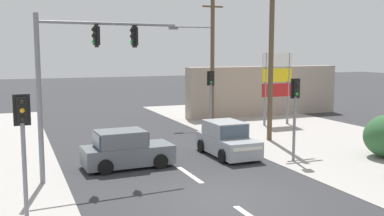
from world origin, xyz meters
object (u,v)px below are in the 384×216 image
(utility_pole_midground_right, at_px, (271,43))
(pedestal_signal_far_median, at_px, (211,91))
(hatchback_kerbside_parked, at_px, (126,150))
(traffic_signal_mast, at_px, (76,67))
(pedestal_signal_left_kerb, at_px, (23,137))
(shopping_plaza_sign, at_px, (277,79))
(hatchback_receding_far, at_px, (227,140))
(utility_pole_background_right, at_px, (210,52))
(pedestal_signal_right_kerb, at_px, (295,106))

(utility_pole_midground_right, distance_m, pedestal_signal_far_median, 4.79)
(hatchback_kerbside_parked, bearing_deg, traffic_signal_mast, -153.28)
(pedestal_signal_left_kerb, bearing_deg, shopping_plaza_sign, 37.34)
(traffic_signal_mast, height_order, hatchback_kerbside_parked, traffic_signal_mast)
(pedestal_signal_left_kerb, height_order, shopping_plaza_sign, shopping_plaza_sign)
(shopping_plaza_sign, relative_size, hatchback_receding_far, 1.26)
(utility_pole_background_right, distance_m, shopping_plaza_sign, 4.62)
(pedestal_signal_right_kerb, distance_m, shopping_plaza_sign, 9.71)
(pedestal_signal_right_kerb, bearing_deg, hatchback_kerbside_parked, 165.80)
(pedestal_signal_far_median, relative_size, hatchback_kerbside_parked, 0.96)
(traffic_signal_mast, distance_m, shopping_plaza_sign, 15.61)
(pedestal_signal_left_kerb, xyz_separation_m, hatchback_receding_far, (8.70, 5.29, -1.71))
(utility_pole_background_right, distance_m, pedestal_signal_right_kerb, 11.22)
(shopping_plaza_sign, height_order, hatchback_kerbside_parked, shopping_plaza_sign)
(pedestal_signal_right_kerb, bearing_deg, shopping_plaza_sign, 61.97)
(traffic_signal_mast, height_order, hatchback_receding_far, traffic_signal_mast)
(hatchback_receding_far, bearing_deg, pedestal_signal_far_median, 72.85)
(pedestal_signal_left_kerb, distance_m, hatchback_kerbside_parked, 6.55)
(hatchback_receding_far, relative_size, hatchback_kerbside_parked, 0.99)
(traffic_signal_mast, xyz_separation_m, pedestal_signal_left_kerb, (-1.94, -3.91, -1.73))
(utility_pole_background_right, height_order, pedestal_signal_right_kerb, utility_pole_background_right)
(shopping_plaza_sign, bearing_deg, hatchback_kerbside_parked, -149.20)
(pedestal_signal_right_kerb, relative_size, pedestal_signal_left_kerb, 1.00)
(utility_pole_midground_right, distance_m, utility_pole_background_right, 6.59)
(utility_pole_background_right, bearing_deg, hatchback_receding_far, -109.47)
(hatchback_receding_far, bearing_deg, hatchback_kerbside_parked, -175.57)
(pedestal_signal_far_median, xyz_separation_m, hatchback_kerbside_parked, (-6.51, -6.11, -1.71))
(hatchback_receding_far, bearing_deg, utility_pole_midground_right, 32.10)
(shopping_plaza_sign, height_order, hatchback_receding_far, shopping_plaza_sign)
(utility_pole_background_right, height_order, hatchback_receding_far, utility_pole_background_right)
(pedestal_signal_left_kerb, distance_m, shopping_plaza_sign, 19.37)
(pedestal_signal_right_kerb, distance_m, hatchback_receding_far, 3.46)
(pedestal_signal_left_kerb, bearing_deg, hatchback_kerbside_parked, 51.22)
(pedestal_signal_right_kerb, bearing_deg, hatchback_receding_far, 135.44)
(utility_pole_background_right, distance_m, pedestal_signal_far_median, 4.06)
(utility_pole_background_right, distance_m, pedestal_signal_left_kerb, 18.56)
(utility_pole_midground_right, relative_size, shopping_plaza_sign, 2.13)
(pedestal_signal_right_kerb, bearing_deg, pedestal_signal_far_median, 92.67)
(utility_pole_midground_right, distance_m, pedestal_signal_right_kerb, 5.38)
(pedestal_signal_right_kerb, distance_m, pedestal_signal_left_kerb, 11.30)
(utility_pole_background_right, relative_size, traffic_signal_mast, 1.44)
(hatchback_kerbside_parked, bearing_deg, shopping_plaza_sign, 30.80)
(utility_pole_midground_right, bearing_deg, pedestal_signal_right_kerb, -108.87)
(shopping_plaza_sign, bearing_deg, utility_pole_background_right, 146.28)
(pedestal_signal_far_median, distance_m, hatchback_kerbside_parked, 9.10)
(shopping_plaza_sign, xyz_separation_m, hatchback_receding_far, (-6.70, -6.45, -2.28))
(pedestal_signal_right_kerb, bearing_deg, utility_pole_midground_right, 71.13)
(pedestal_signal_far_median, distance_m, hatchback_receding_far, 6.25)
(shopping_plaza_sign, distance_m, hatchback_kerbside_parked, 13.51)
(shopping_plaza_sign, bearing_deg, pedestal_signal_left_kerb, -142.66)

